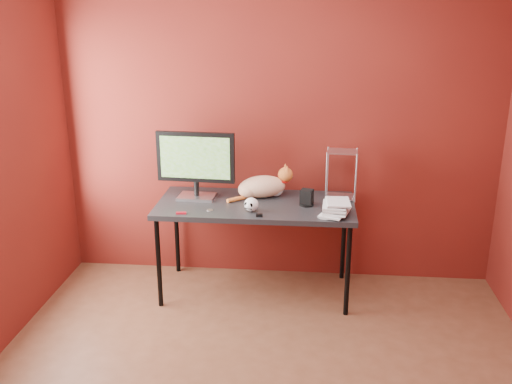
# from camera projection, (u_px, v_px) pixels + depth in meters

# --- Properties ---
(room) EXTENTS (3.52, 3.52, 2.61)m
(room) POSITION_uv_depth(u_px,v_px,m) (260.00, 163.00, 2.82)
(room) COLOR #522E1C
(room) RESTS_ON ground
(desk) EXTENTS (1.50, 0.70, 0.75)m
(desk) POSITION_uv_depth(u_px,v_px,m) (256.00, 209.00, 4.37)
(desk) COLOR black
(desk) RESTS_ON ground
(monitor) EXTENTS (0.61, 0.21, 0.53)m
(monitor) POSITION_uv_depth(u_px,v_px,m) (196.00, 162.00, 4.37)
(monitor) COLOR silver
(monitor) RESTS_ON desk
(cat) EXTENTS (0.50, 0.33, 0.26)m
(cat) POSITION_uv_depth(u_px,v_px,m) (263.00, 186.00, 4.46)
(cat) COLOR orange
(cat) RESTS_ON desk
(skull_mug) EXTENTS (0.11, 0.11, 0.10)m
(skull_mug) POSITION_uv_depth(u_px,v_px,m) (251.00, 205.00, 4.16)
(skull_mug) COLOR silver
(skull_mug) RESTS_ON desk
(speaker) EXTENTS (0.11, 0.11, 0.12)m
(speaker) POSITION_uv_depth(u_px,v_px,m) (307.00, 198.00, 4.28)
(speaker) COLOR black
(speaker) RESTS_ON desk
(book_stack) EXTENTS (0.24, 0.27, 1.13)m
(book_stack) POSITION_uv_depth(u_px,v_px,m) (327.00, 137.00, 3.96)
(book_stack) COLOR beige
(book_stack) RESTS_ON desk
(wire_rack) EXTENTS (0.23, 0.20, 0.38)m
(wire_rack) POSITION_uv_depth(u_px,v_px,m) (341.00, 174.00, 4.41)
(wire_rack) COLOR silver
(wire_rack) RESTS_ON desk
(pocket_knife) EXTENTS (0.08, 0.03, 0.01)m
(pocket_knife) POSITION_uv_depth(u_px,v_px,m) (181.00, 213.00, 4.12)
(pocket_knife) COLOR #A70C1B
(pocket_knife) RESTS_ON desk
(black_gadget) EXTENTS (0.05, 0.03, 0.02)m
(black_gadget) POSITION_uv_depth(u_px,v_px,m) (259.00, 215.00, 4.07)
(black_gadget) COLOR black
(black_gadget) RESTS_ON desk
(washer) EXTENTS (0.05, 0.05, 0.00)m
(washer) POSITION_uv_depth(u_px,v_px,m) (210.00, 210.00, 4.19)
(washer) COLOR silver
(washer) RESTS_ON desk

